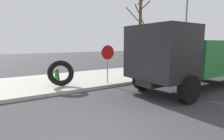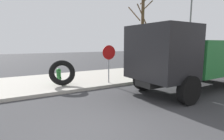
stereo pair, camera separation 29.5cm
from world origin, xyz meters
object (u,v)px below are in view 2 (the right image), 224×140
at_px(fire_hydrant, 59,75).
at_px(loose_tire, 62,73).
at_px(dump_truck_green, 195,57).
at_px(bare_tree, 142,34).
at_px(stop_sign, 109,57).
at_px(street_light_pole, 190,34).

relative_size(fire_hydrant, loose_tire, 0.62).
relative_size(fire_hydrant, dump_truck_green, 0.11).
distance_m(loose_tire, bare_tree, 5.48).
distance_m(fire_hydrant, stop_sign, 2.84).
bearing_deg(loose_tire, street_light_pole, -0.04).
relative_size(loose_tire, stop_sign, 0.64).
height_order(loose_tire, street_light_pole, street_light_pole).
bearing_deg(bare_tree, fire_hydrant, 173.26).
relative_size(fire_hydrant, stop_sign, 0.40).
xyz_separation_m(fire_hydrant, dump_truck_green, (5.52, -4.09, 1.03)).
xyz_separation_m(bare_tree, street_light_pole, (4.59, 0.02, 0.11)).
bearing_deg(bare_tree, street_light_pole, 0.23).
distance_m(stop_sign, street_light_pole, 7.49).
distance_m(loose_tire, street_light_pole, 9.91).
bearing_deg(fire_hydrant, stop_sign, -27.19).
bearing_deg(dump_truck_green, fire_hydrant, 143.48).
height_order(stop_sign, bare_tree, bare_tree).
height_order(fire_hydrant, loose_tire, loose_tire).
xyz_separation_m(fire_hydrant, street_light_pole, (9.71, -0.59, 2.39)).
bearing_deg(stop_sign, fire_hydrant, 152.81).
relative_size(loose_tire, street_light_pole, 0.23).
bearing_deg(street_light_pole, loose_tire, 179.96).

